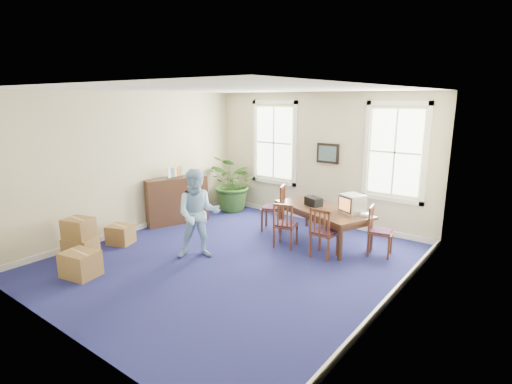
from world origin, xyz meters
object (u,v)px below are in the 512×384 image
Objects in this scene: man at (198,214)px; cardboard_boxes at (91,238)px; conference_table at (322,225)px; potted_plant at (234,183)px; chair_near_left at (286,224)px; credenza at (176,199)px; crt_tv at (352,204)px.

man reaches higher than cardboard_boxes.
man reaches higher than conference_table.
potted_plant is 1.04× the size of cardboard_boxes.
chair_near_left is 0.63× the size of potted_plant.
cardboard_boxes is at bearing -59.29° from credenza.
chair_near_left is 0.55× the size of man.
crt_tv is 1.43m from chair_near_left.
man is (-1.48, -2.26, 0.50)m from conference_table.
potted_plant is at bearing -171.42° from conference_table.
chair_near_left reaches higher than cardboard_boxes.
credenza is 1.03× the size of cardboard_boxes.
credenza is (-2.06, 1.26, -0.27)m from man.
cardboard_boxes is at bearing 176.91° from man.
cardboard_boxes is (0.04, -4.29, -0.35)m from potted_plant.
credenza is at bearing -105.11° from potted_plant.
crt_tv is at bearing 25.59° from conference_table.
credenza is 1.00× the size of potted_plant.
credenza is at bearing -143.05° from conference_table.
man reaches higher than crt_tv.
cardboard_boxes is (-3.04, -3.60, 0.05)m from conference_table.
chair_near_left is at bearing 24.46° from credenza.
man is (-1.03, -1.51, 0.39)m from chair_near_left.
chair_near_left is 0.65× the size of cardboard_boxes.
crt_tv is at bearing -157.93° from chair_near_left.
crt_tv is at bearing 3.43° from man.
potted_plant is at bearing -42.61° from chair_near_left.
conference_table is 3.19m from potted_plant.
credenza is (-3.09, -0.25, 0.12)m from chair_near_left.
man is at bearing 41.73° from chair_near_left.
conference_table is at bearing 35.60° from credenza.
man is 1.14× the size of credenza.
crt_tv is 0.47× the size of chair_near_left.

